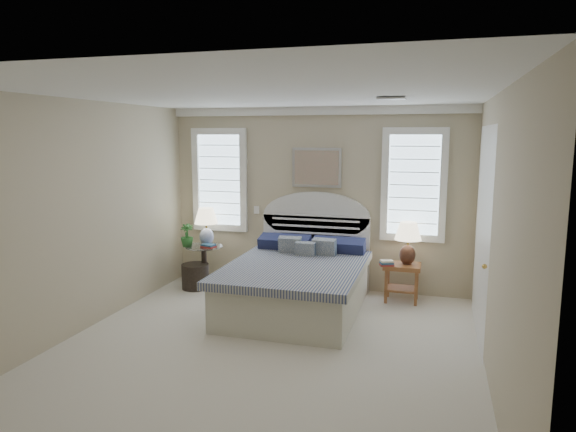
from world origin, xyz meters
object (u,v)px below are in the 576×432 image
Objects in this scene: floor_pot at (195,276)px; lamp_left at (206,222)px; side_table_left at (204,261)px; nightstand_right at (402,274)px; lamp_right at (408,238)px; bed at (298,280)px.

floor_pot is 0.83m from lamp_left.
lamp_left is at bearing 74.79° from side_table_left.
floor_pot is at bearing -175.36° from nightstand_right.
lamp_right is at bearing 5.02° from floor_pot.
floor_pot is 0.69× the size of lamp_right.
nightstand_right is at bearing 1.94° from side_table_left.
nightstand_right is 2.99m from lamp_left.
lamp_left is at bearing 157.93° from bed.
side_table_left is at bearing 61.16° from floor_pot.
side_table_left is 1.06× the size of lamp_right.
lamp_right is (3.01, 0.13, 0.51)m from side_table_left.
nightstand_right is 0.51m from lamp_right.
floor_pot is (-0.08, -0.15, -0.20)m from side_table_left.
bed is 1.80m from floor_pot.
lamp_left is at bearing 65.24° from floor_pot.
nightstand_right is at bearing 0.61° from lamp_left.
side_table_left is at bearing 160.26° from bed.
bed reaches higher than nightstand_right.
floor_pot is at bearing -174.98° from lamp_right.
floor_pot is 3.18m from lamp_right.
lamp_right is at bearing 2.38° from side_table_left.
bed reaches higher than lamp_right.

